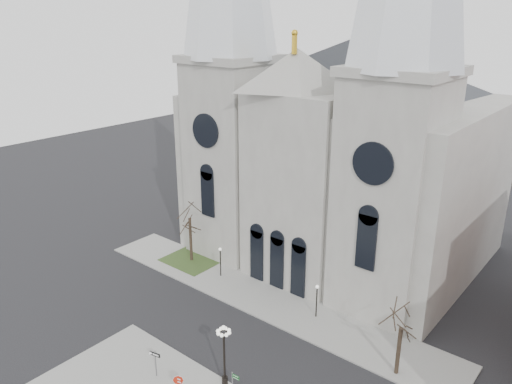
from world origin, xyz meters
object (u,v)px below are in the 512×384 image
Objects in this scene: street_name_sign at (233,383)px; globe_lamp at (224,349)px; stop_sign at (179,382)px; one_way_sign at (155,359)px.

globe_lamp is at bearing 155.98° from street_name_sign.
globe_lamp reaches higher than stop_sign.
one_way_sign is at bearing -152.27° from globe_lamp.
stop_sign is 3.91m from globe_lamp.
stop_sign is at bearing -114.33° from globe_lamp.
stop_sign reaches higher than one_way_sign.
globe_lamp is 2.35× the size of one_way_sign.
stop_sign is 3.43m from one_way_sign.
stop_sign is 3.89m from street_name_sign.
one_way_sign is (-3.36, 0.68, -0.11)m from stop_sign.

